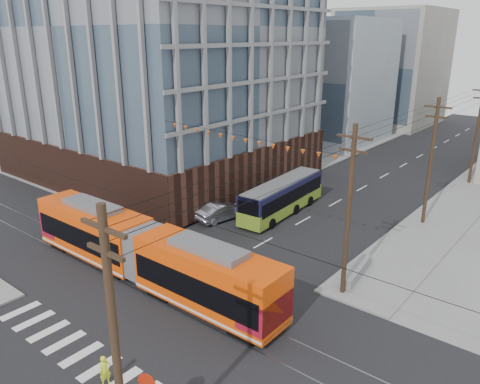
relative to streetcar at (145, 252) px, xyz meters
name	(u,v)px	position (x,y,z in m)	size (l,w,h in m)	color
ground	(119,323)	(2.59, -4.29, -2.06)	(160.00, 160.00, 0.00)	slate
office_building	(155,48)	(-19.41, 18.71, 12.24)	(30.00, 25.00, 28.60)	#381E16
bg_bldg_nw_near	(321,80)	(-14.41, 47.71, 6.94)	(18.00, 16.00, 18.00)	#8C99A5
bg_bldg_nw_far	(391,68)	(-11.41, 67.71, 7.94)	(16.00, 18.00, 20.00)	gray
utility_pole_near	(116,357)	(11.09, -10.29, 3.44)	(0.30, 0.30, 11.00)	black
streetcar	(145,252)	(0.00, 0.00, 0.00)	(21.33, 3.00, 4.11)	#EA4406
city_bus	(282,197)	(0.02, 16.14, -0.46)	(2.43, 11.24, 3.18)	#151333
parked_car_silver	(222,211)	(-3.25, 11.36, -1.27)	(1.66, 4.77, 1.57)	gray
parked_car_white	(253,203)	(-2.43, 14.96, -1.29)	(2.16, 5.31, 1.54)	#B9B4B3
parked_car_grey	(274,193)	(-2.94, 18.98, -1.44)	(2.03, 4.41, 1.23)	slate
pedestrian	(105,371)	(6.21, -7.77, -1.28)	(0.56, 0.37, 1.55)	#E1F526
jersey_barrier	(357,273)	(10.89, 9.13, -1.62)	(0.98, 4.38, 0.88)	gray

